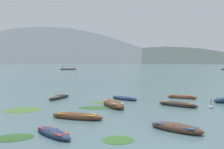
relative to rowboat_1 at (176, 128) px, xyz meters
The scene contains 18 objects.
ground_plane 1494.58m from the rowboat_1, 90.05° to the left, with size 6000.00×6000.00×0.00m, color slate.
mountain_1 1622.03m from the rowboat_1, 100.18° to the left, with size 1606.34×1606.34×545.47m, color slate.
mountain_2 1693.14m from the rowboat_1, 82.46° to the left, with size 1607.97×1607.97×438.76m, color #4C5B56.
rowboat_1 is the anchor object (origin of this frame).
rowboat_2 8.89m from the rowboat_1, 74.57° to the left, with size 3.65×3.17×0.57m.
rowboat_3 14.52m from the rowboat_1, 72.89° to the left, with size 3.47×2.31×0.52m.
rowboat_4 16.95m from the rowboat_1, 126.28° to the left, with size 2.27×4.02×0.55m.
rowboat_5 9.14m from the rowboat_1, 114.53° to the left, with size 2.74×4.32×0.79m.
rowboat_7 7.33m from the rowboat_1, behind, with size 2.93×3.05×0.47m.
rowboat_8 13.02m from the rowboat_1, 101.15° to the left, with size 3.26×3.06×0.49m.
rowboat_9 7.27m from the rowboat_1, 153.41° to the left, with size 4.24×2.31×0.58m.
ferry_0 138.48m from the rowboat_1, 102.65° to the left, with size 9.82×5.72×2.54m.
mooring_buoy 9.10m from the rowboat_1, 55.76° to the left, with size 0.39×0.39×0.97m.
weed_patch_0 4.04m from the rowboat_1, 152.57° to the right, with size 1.61×1.75×0.14m, color #38662D.
weed_patch_1 13.44m from the rowboat_1, 150.56° to the left, with size 3.39×2.77×0.14m, color #477033.
weed_patch_2 9.47m from the rowboat_1, behind, with size 2.27×1.61×0.14m, color #2D5628.
weed_patch_3 11.94m from the rowboat_1, 115.21° to the left, with size 1.77×1.70×0.14m, color #477033.
weed_patch_4 9.44m from the rowboat_1, 125.79° to the left, with size 2.99×1.75×0.14m, color #2D5628.
Camera 1 is at (-2.66, -9.55, 4.13)m, focal length 39.89 mm.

